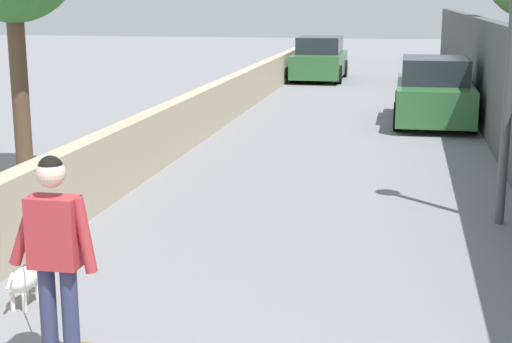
% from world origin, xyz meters
% --- Properties ---
extents(ground_plane, '(80.00, 80.00, 0.00)m').
position_xyz_m(ground_plane, '(14.00, 0.00, 0.00)').
color(ground_plane, gray).
extents(wall_left, '(48.00, 0.30, 1.01)m').
position_xyz_m(wall_left, '(12.00, 3.01, 0.50)').
color(wall_left, tan).
rests_on(wall_left, ground).
extents(fence_right, '(48.00, 0.30, 2.40)m').
position_xyz_m(fence_right, '(12.00, -3.01, 1.20)').
color(fence_right, '#4C4C4C').
rests_on(fence_right, ground).
extents(person_skateboarder, '(0.22, 0.71, 1.67)m').
position_xyz_m(person_skateboarder, '(2.04, 1.37, 1.06)').
color(person_skateboarder, '#333859').
rests_on(person_skateboarder, skateboard).
extents(dog, '(1.55, 1.06, 1.06)m').
position_xyz_m(dog, '(3.27, 2.30, 0.27)').
color(dog, white).
rests_on(dog, ground).
extents(car_near, '(3.86, 1.80, 1.54)m').
position_xyz_m(car_near, '(15.16, -1.86, 0.71)').
color(car_near, '#336B38').
rests_on(car_near, ground).
extents(car_far, '(3.86, 1.80, 1.54)m').
position_xyz_m(car_far, '(24.42, 1.86, 0.71)').
color(car_far, '#336B38').
rests_on(car_far, ground).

